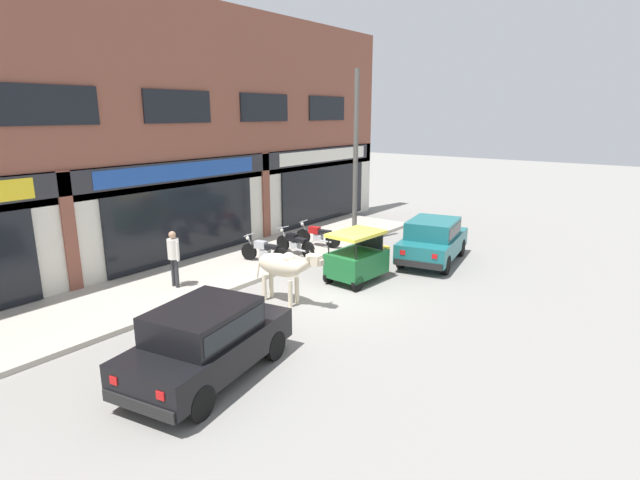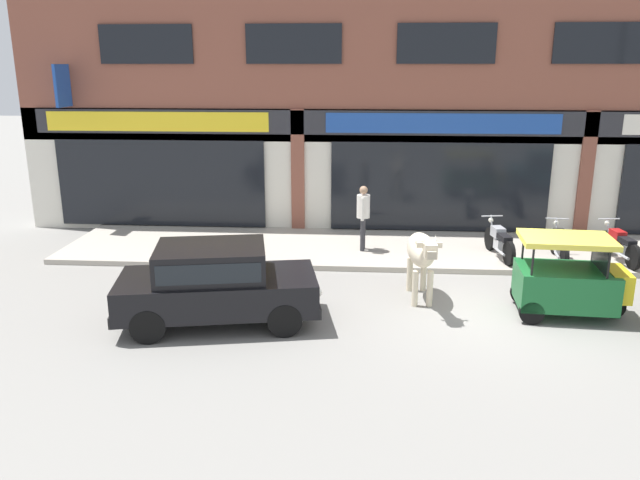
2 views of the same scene
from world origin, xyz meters
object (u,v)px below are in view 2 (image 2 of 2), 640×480
(auto_rickshaw, at_px, (569,282))
(motorcycle_1, at_px, (560,245))
(pedestrian, at_px, (363,211))
(motorcycle_2, at_px, (619,245))
(car_0, at_px, (215,281))
(cow, at_px, (422,252))
(motorcycle_0, at_px, (499,241))

(auto_rickshaw, height_order, motorcycle_1, auto_rickshaw)
(pedestrian, bearing_deg, motorcycle_1, -6.76)
(motorcycle_2, bearing_deg, car_0, -155.13)
(cow, bearing_deg, auto_rickshaw, -12.68)
(cow, distance_m, auto_rickshaw, 2.76)
(auto_rickshaw, distance_m, motorcycle_0, 3.30)
(auto_rickshaw, xyz_separation_m, motorcycle_2, (2.11, 3.14, -0.15))
(motorcycle_1, bearing_deg, cow, -144.14)
(car_0, relative_size, pedestrian, 2.38)
(motorcycle_1, bearing_deg, auto_rickshaw, -103.46)
(auto_rickshaw, bearing_deg, cow, 167.32)
(auto_rickshaw, xyz_separation_m, pedestrian, (-3.83, 3.61, 0.45))
(auto_rickshaw, relative_size, motorcycle_1, 1.12)
(auto_rickshaw, xyz_separation_m, motorcycle_0, (-0.61, 3.24, -0.15))
(pedestrian, bearing_deg, motorcycle_0, -6.55)
(car_0, distance_m, pedestrian, 5.16)
(car_0, xyz_separation_m, pedestrian, (2.61, 4.44, 0.30))
(cow, bearing_deg, car_0, -159.23)
(motorcycle_1, distance_m, pedestrian, 4.64)
(car_0, xyz_separation_m, motorcycle_0, (5.84, 4.07, -0.30))
(pedestrian, bearing_deg, cow, -68.93)
(pedestrian, bearing_deg, car_0, -120.48)
(cow, distance_m, pedestrian, 3.22)
(cow, distance_m, motorcycle_0, 3.39)
(motorcycle_1, bearing_deg, motorcycle_2, 2.92)
(cow, bearing_deg, motorcycle_2, 27.92)
(motorcycle_0, height_order, pedestrian, pedestrian)
(cow, distance_m, car_0, 4.04)
(cow, relative_size, motorcycle_1, 1.19)
(auto_rickshaw, relative_size, pedestrian, 1.27)
(motorcycle_2, bearing_deg, motorcycle_1, -177.08)
(motorcycle_2, bearing_deg, pedestrian, 175.46)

